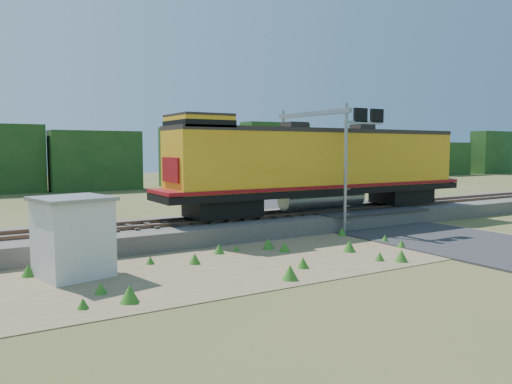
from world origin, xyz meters
TOP-DOWN VIEW (x-y plane):
  - ground at (0.00, 0.00)m, footprint 140.00×140.00m
  - ballast at (0.00, 6.00)m, footprint 70.00×5.00m
  - rails at (0.00, 6.00)m, footprint 70.00×1.54m
  - dirt_shoulder at (-2.00, 0.50)m, footprint 26.00×8.00m
  - road at (7.00, 0.74)m, footprint 7.00×66.00m
  - tree_line_north at (0.00, 38.00)m, footprint 130.00×3.00m
  - weed_clumps at (-3.50, 0.10)m, footprint 15.00×6.20m
  - locomotive at (4.38, 6.00)m, footprint 19.38×2.95m
  - shed at (-9.64, 1.42)m, footprint 2.76×2.76m
  - signal_gantry at (4.21, 5.35)m, footprint 2.61×6.20m

SIDE VIEW (x-z plane):
  - ground at x=0.00m, z-range 0.00..0.00m
  - weed_clumps at x=-3.50m, z-range -0.28..0.28m
  - dirt_shoulder at x=-2.00m, z-range 0.00..0.03m
  - road at x=7.00m, z-range -0.34..0.52m
  - ballast at x=0.00m, z-range 0.00..0.80m
  - rails at x=0.00m, z-range 0.80..0.96m
  - shed at x=-9.64m, z-range 0.02..2.74m
  - tree_line_north at x=0.00m, z-range -0.18..6.32m
  - locomotive at x=4.38m, z-range 0.93..5.93m
  - signal_gantry at x=4.21m, z-range 1.68..8.28m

